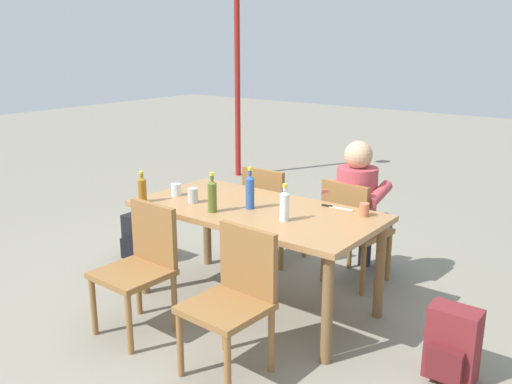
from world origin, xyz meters
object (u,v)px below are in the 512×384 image
at_px(bottle_olive, 212,195).
at_px(backpack_by_near_side, 452,346).
at_px(chair_near_left, 141,262).
at_px(cup_glass, 176,190).
at_px(dining_table, 256,220).
at_px(table_knife, 335,207).
at_px(cup_steel, 193,195).
at_px(bottle_amber, 142,189).
at_px(bottle_blue, 250,191).
at_px(person_in_white_shirt, 360,204).
at_px(chair_far_right, 352,227).
at_px(backpack_by_far_side, 140,240).
at_px(chair_near_right, 235,294).
at_px(chair_far_left, 271,209).
at_px(cup_terracotta, 364,210).
at_px(lamp_post, 237,33).
at_px(bottle_clear, 285,205).

height_order(bottle_olive, backpack_by_near_side, bottle_olive).
bearing_deg(chair_near_left, cup_glass, 114.91).
relative_size(dining_table, table_knife, 7.44).
xyz_separation_m(cup_steel, table_knife, (0.91, 0.52, -0.05)).
height_order(bottle_amber, bottle_blue, bottle_blue).
bearing_deg(person_in_white_shirt, bottle_olive, -118.02).
bearing_deg(chair_far_right, backpack_by_near_side, -37.27).
relative_size(cup_glass, table_knife, 0.39).
bearing_deg(bottle_olive, chair_near_left, -113.12).
height_order(dining_table, bottle_amber, bottle_amber).
distance_m(cup_glass, backpack_by_near_side, 2.26).
xyz_separation_m(chair_far_right, bottle_amber, (-1.16, -1.13, 0.37)).
bearing_deg(bottle_olive, cup_glass, 163.55).
distance_m(bottle_olive, backpack_by_far_side, 1.37).
distance_m(chair_near_right, chair_near_left, 0.81).
distance_m(dining_table, chair_near_right, 0.87).
bearing_deg(dining_table, chair_far_right, 62.25).
height_order(chair_near_right, chair_near_left, same).
height_order(bottle_olive, table_knife, bottle_olive).
bearing_deg(cup_glass, chair_far_left, 70.92).
height_order(chair_far_right, backpack_by_far_side, chair_far_right).
xyz_separation_m(chair_near_right, chair_far_left, (-0.81, 1.50, 0.00)).
bearing_deg(cup_terracotta, chair_near_right, -105.99).
bearing_deg(bottle_blue, lamp_post, 130.02).
height_order(chair_near_right, table_knife, chair_near_right).
height_order(dining_table, bottle_clear, bottle_clear).
xyz_separation_m(bottle_olive, cup_glass, (-0.51, 0.15, -0.08)).
height_order(chair_near_left, backpack_by_far_side, chair_near_left).
height_order(chair_far_left, bottle_clear, bottle_clear).
bearing_deg(chair_near_right, bottle_clear, 97.37).
distance_m(cup_terracotta, backpack_by_near_side, 1.04).
relative_size(cup_terracotta, lamp_post, 0.03).
height_order(table_knife, backpack_by_near_side, table_knife).
xyz_separation_m(table_knife, backpack_by_far_side, (-1.79, -0.30, -0.56)).
xyz_separation_m(bottle_blue, cup_terracotta, (0.74, 0.33, -0.09)).
height_order(chair_far_left, backpack_by_near_side, chair_far_left).
height_order(bottle_olive, bottle_clear, bottle_olive).
xyz_separation_m(person_in_white_shirt, bottle_blue, (-0.43, -0.89, 0.23)).
height_order(cup_terracotta, backpack_by_far_side, cup_terracotta).
bearing_deg(cup_terracotta, backpack_by_near_side, -25.85).
distance_m(chair_far_right, chair_near_left, 1.69).
distance_m(chair_far_right, bottle_blue, 0.98).
xyz_separation_m(cup_steel, lamp_post, (-2.24, 3.31, 1.20)).
xyz_separation_m(dining_table, bottle_amber, (-0.77, -0.38, 0.19)).
relative_size(cup_steel, table_knife, 0.46).
distance_m(cup_steel, table_knife, 1.05).
distance_m(chair_near_left, bottle_blue, 0.90).
relative_size(bottle_blue, lamp_post, 0.11).
relative_size(person_in_white_shirt, backpack_by_near_side, 2.63).
height_order(backpack_by_near_side, lamp_post, lamp_post).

